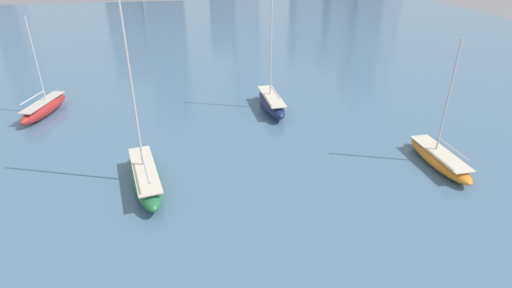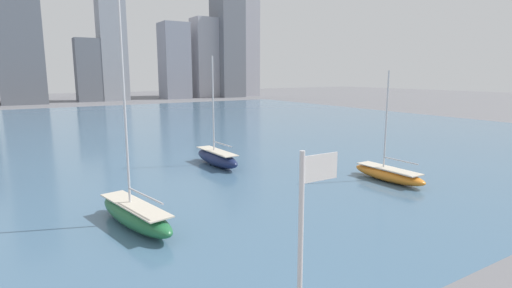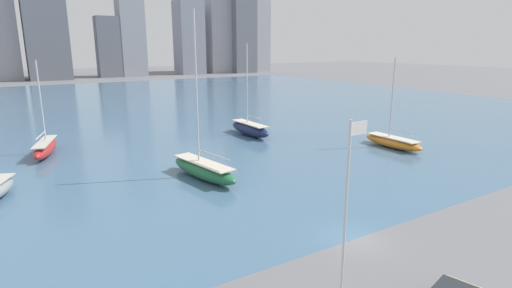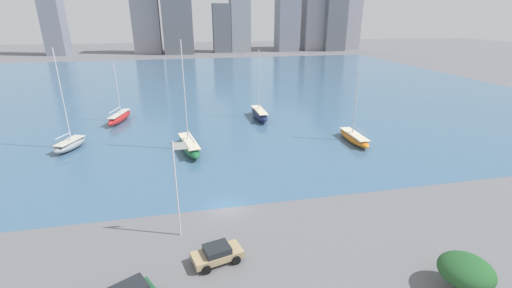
{
  "view_description": "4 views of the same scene",
  "coord_description": "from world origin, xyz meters",
  "px_view_note": "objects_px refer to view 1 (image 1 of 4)",
  "views": [
    {
      "loc": [
        0.35,
        -12.66,
        19.02
      ],
      "look_at": [
        6.15,
        17.91,
        3.14
      ],
      "focal_mm": 28.0,
      "sensor_mm": 36.0,
      "label": 1
    },
    {
      "loc": [
        -11.16,
        -11.53,
        11.51
      ],
      "look_at": [
        6.86,
        17.05,
        5.53
      ],
      "focal_mm": 28.0,
      "sensor_mm": 36.0,
      "label": 2
    },
    {
      "loc": [
        -19.38,
        -18.2,
        13.19
      ],
      "look_at": [
        1.9,
        16.34,
        3.24
      ],
      "focal_mm": 28.0,
      "sensor_mm": 36.0,
      "label": 3
    },
    {
      "loc": [
        -3.71,
        -32.63,
        19.86
      ],
      "look_at": [
        5.71,
        11.57,
        2.77
      ],
      "focal_mm": 24.0,
      "sensor_mm": 36.0,
      "label": 4
    }
  ],
  "objects_px": {
    "sailboat_navy": "(271,102)",
    "sailboat_green": "(145,176)",
    "sailboat_red": "(44,108)",
    "sailboat_orange": "(439,158)"
  },
  "relations": [
    {
      "from": "sailboat_red",
      "to": "sailboat_green",
      "type": "bearing_deg",
      "value": -39.19
    },
    {
      "from": "sailboat_navy",
      "to": "sailboat_green",
      "type": "height_order",
      "value": "sailboat_green"
    },
    {
      "from": "sailboat_orange",
      "to": "sailboat_green",
      "type": "bearing_deg",
      "value": 177.19
    },
    {
      "from": "sailboat_green",
      "to": "sailboat_orange",
      "type": "bearing_deg",
      "value": -13.26
    },
    {
      "from": "sailboat_navy",
      "to": "sailboat_red",
      "type": "height_order",
      "value": "sailboat_navy"
    },
    {
      "from": "sailboat_navy",
      "to": "sailboat_red",
      "type": "bearing_deg",
      "value": 171.74
    },
    {
      "from": "sailboat_orange",
      "to": "sailboat_navy",
      "type": "bearing_deg",
      "value": 127.34
    },
    {
      "from": "sailboat_navy",
      "to": "sailboat_orange",
      "type": "height_order",
      "value": "sailboat_navy"
    },
    {
      "from": "sailboat_navy",
      "to": "sailboat_green",
      "type": "relative_size",
      "value": 0.82
    },
    {
      "from": "sailboat_navy",
      "to": "sailboat_green",
      "type": "xyz_separation_m",
      "value": [
        -14.47,
        -15.03,
        -0.04
      ]
    }
  ]
}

